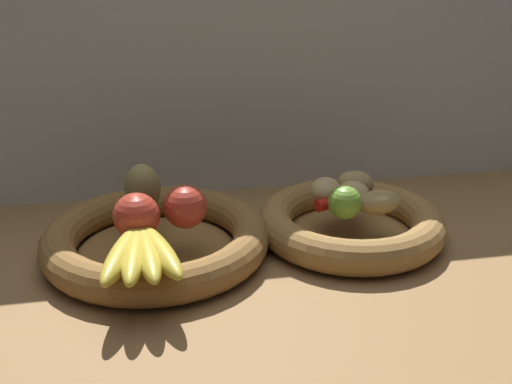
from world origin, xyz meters
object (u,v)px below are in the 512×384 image
banana_bunch_front (141,251)px  lime_near (345,202)px  pear_brown (142,188)px  chili_pepper (350,199)px  potato_back (355,184)px  fruit_bowl_left (156,240)px  apple_red_right (185,207)px  potato_oblong (325,190)px  fruit_bowl_right (350,223)px  potato_large (352,195)px  potato_small (379,202)px  apple_red_front (136,216)px

banana_bunch_front → lime_near: (32.67, 8.87, 1.06)cm
pear_brown → banana_bunch_front: pear_brown is taller
lime_near → chili_pepper: lime_near is taller
banana_bunch_front → potato_back: bearing=25.2°
fruit_bowl_left → potato_back: size_ratio=5.66×
apple_red_right → chili_pepper: 28.50cm
potato_oblong → chili_pepper: 4.42cm
fruit_bowl_right → lime_near: 7.64cm
potato_large → potato_small: 4.82cm
potato_back → potato_small: bearing=-81.0°
potato_large → apple_red_front: bearing=-172.1°
fruit_bowl_left → potato_oblong: size_ratio=5.76×
potato_large → chili_pepper: 1.44cm
potato_back → chili_pepper: (-2.22, -3.81, -1.22)cm
apple_red_front → chili_pepper: bearing=9.2°
fruit_bowl_left → pear_brown: 8.96cm
pear_brown → banana_bunch_front: bearing=-92.4°
banana_bunch_front → lime_near: lime_near is taller
banana_bunch_front → potato_back: size_ratio=2.97×
banana_bunch_front → lime_near: bearing=15.2°
potato_oblong → potato_small: bearing=-41.4°
apple_red_right → potato_back: 31.30cm
pear_brown → potato_small: (38.06, -8.56, -2.07)cm
fruit_bowl_right → potato_back: 7.43cm
pear_brown → lime_near: bearing=-16.2°
pear_brown → banana_bunch_front: (-0.77, -18.14, -2.39)cm
apple_red_front → apple_red_right: bearing=16.7°
fruit_bowl_left → chili_pepper: (32.98, 0.87, 4.15)cm
apple_red_right → potato_back: (30.40, 7.36, -1.15)cm
apple_red_front → chili_pepper: 36.25cm
fruit_bowl_left → potato_large: (33.07, 0.00, 5.29)cm
fruit_bowl_left → fruit_bowl_right: same height
banana_bunch_front → potato_back: (37.55, 17.67, 0.61)cm
potato_back → potato_oblong: size_ratio=1.02×
fruit_bowl_right → chili_pepper: bearing=96.2°
fruit_bowl_left → potato_back: bearing=7.6°
apple_red_right → banana_bunch_front: apple_red_right is taller
apple_red_front → potato_back: size_ratio=1.09×
apple_red_right → lime_near: size_ratio=1.25×
fruit_bowl_left → potato_oblong: potato_oblong is taller
apple_red_front → potato_back: apple_red_front is taller
lime_near → pear_brown: bearing=163.8°
lime_near → chili_pepper: size_ratio=0.42×
chili_pepper → fruit_bowl_right: bearing=-99.9°
pear_brown → fruit_bowl_right: bearing=-8.5°
pear_brown → chili_pepper: 34.95cm
fruit_bowl_right → apple_red_front: bearing=-172.1°
lime_near → chili_pepper: (2.65, 4.99, -1.68)cm
potato_large → apple_red_right: bearing=-174.6°
fruit_bowl_right → potato_oblong: (-3.83, 2.98, 5.23)cm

